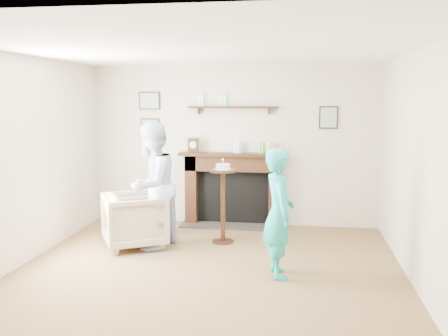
{
  "coord_description": "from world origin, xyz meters",
  "views": [
    {
      "loc": [
        1.02,
        -5.24,
        1.98
      ],
      "look_at": [
        0.09,
        0.9,
        1.12
      ],
      "focal_mm": 40.0,
      "sensor_mm": 36.0,
      "label": 1
    }
  ],
  "objects_px": {
    "woman": "(278,275)",
    "pedestal_table": "(223,191)",
    "armchair": "(136,246)",
    "man": "(153,248)"
  },
  "relations": [
    {
      "from": "woman",
      "to": "pedestal_table",
      "type": "distance_m",
      "value": 1.63
    },
    {
      "from": "armchair",
      "to": "woman",
      "type": "xyz_separation_m",
      "value": [
        1.96,
        -0.85,
        0.0
      ]
    },
    {
      "from": "man",
      "to": "woman",
      "type": "xyz_separation_m",
      "value": [
        1.7,
        -0.81,
        0.0
      ]
    },
    {
      "from": "man",
      "to": "pedestal_table",
      "type": "distance_m",
      "value": 1.21
    },
    {
      "from": "man",
      "to": "woman",
      "type": "bearing_deg",
      "value": 78.85
    },
    {
      "from": "pedestal_table",
      "to": "armchair",
      "type": "bearing_deg",
      "value": -162.3
    },
    {
      "from": "woman",
      "to": "pedestal_table",
      "type": "xyz_separation_m",
      "value": [
        -0.81,
        1.21,
        0.72
      ]
    },
    {
      "from": "woman",
      "to": "pedestal_table",
      "type": "height_order",
      "value": "pedestal_table"
    },
    {
      "from": "man",
      "to": "pedestal_table",
      "type": "height_order",
      "value": "pedestal_table"
    },
    {
      "from": "woman",
      "to": "pedestal_table",
      "type": "bearing_deg",
      "value": 19.68
    }
  ]
}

